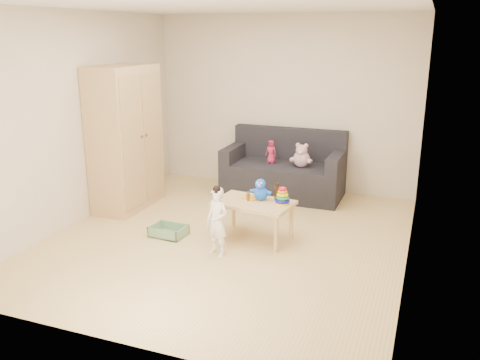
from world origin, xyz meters
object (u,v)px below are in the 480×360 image
at_px(wardrobe, 126,138).
at_px(toddler, 217,223).
at_px(sofa, 283,180).
at_px(play_table, 253,220).

distance_m(wardrobe, toddler, 2.15).
distance_m(sofa, toddler, 2.27).
bearing_deg(play_table, wardrobe, 165.90).
relative_size(sofa, play_table, 1.95).
bearing_deg(sofa, toddler, -92.21).
height_order(wardrobe, play_table, wardrobe).
height_order(wardrobe, sofa, wardrobe).
xyz_separation_m(sofa, play_table, (0.14, -1.72, -0.01)).
relative_size(wardrobe, sofa, 1.12).
height_order(sofa, play_table, sofa).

